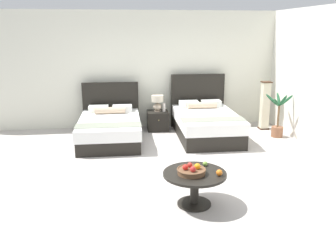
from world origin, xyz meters
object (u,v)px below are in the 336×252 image
object	(u,v)px
bed_near_corner	(206,123)
loose_apple	(205,164)
nightstand	(158,121)
vase	(164,107)
table_lamp	(157,102)
bed_near_window	(110,127)
floor_lamp_corner	(265,106)
coffee_table	(195,181)
fruit_bowl	(191,170)
loose_orange	(219,173)
potted_palm	(278,122)

from	to	relation	value
bed_near_corner	loose_apple	world-z (taller)	bed_near_corner
nightstand	vase	distance (m)	0.37
nightstand	table_lamp	bearing A→B (deg)	90.00
table_lamp	nightstand	bearing A→B (deg)	-90.00
bed_near_window	floor_lamp_corner	distance (m)	3.76
coffee_table	fruit_bowl	size ratio (longest dim) A/B	2.21
table_lamp	loose_orange	xyz separation A→B (m)	(0.41, -4.08, -0.17)
vase	loose_orange	size ratio (longest dim) A/B	2.40
bed_near_window	loose_apple	xyz separation A→B (m)	(1.43, -2.98, 0.22)
loose_orange	floor_lamp_corner	distance (m)	4.39
fruit_bowl	potted_palm	size ratio (longest dim) A/B	0.39
coffee_table	loose_apple	world-z (taller)	loose_apple
bed_near_corner	loose_apple	bearing A→B (deg)	-103.43
table_lamp	potted_palm	xyz separation A→B (m)	(2.64, -0.94, -0.36)
nightstand	loose_apple	bearing A→B (deg)	-85.22
loose_apple	loose_orange	world-z (taller)	loose_orange
coffee_table	loose_apple	distance (m)	0.34
table_lamp	coffee_table	world-z (taller)	table_lamp
table_lamp	floor_lamp_corner	xyz separation A→B (m)	(2.59, -0.27, -0.11)
table_lamp	fruit_bowl	xyz separation A→B (m)	(0.06, -3.97, -0.17)
bed_near_corner	nightstand	size ratio (longest dim) A/B	4.25
potted_palm	table_lamp	bearing A→B (deg)	160.32
table_lamp	floor_lamp_corner	bearing A→B (deg)	-5.85
table_lamp	coffee_table	distance (m)	3.95
table_lamp	loose_apple	xyz separation A→B (m)	(0.31, -3.71, -0.18)
fruit_bowl	potted_palm	xyz separation A→B (m)	(2.58, 3.03, -0.19)
bed_near_corner	loose_apple	distance (m)	3.07
table_lamp	coffee_table	xyz separation A→B (m)	(0.11, -3.94, -0.34)
loose_orange	potted_palm	size ratio (longest dim) A/B	0.08
nightstand	loose_orange	xyz separation A→B (m)	(0.41, -4.06, 0.29)
coffee_table	vase	bearing A→B (deg)	89.42
bed_near_corner	coffee_table	distance (m)	3.34
vase	floor_lamp_corner	xyz separation A→B (m)	(2.44, -0.21, 0.02)
bed_near_window	floor_lamp_corner	xyz separation A→B (m)	(3.72, 0.46, 0.29)
nightstand	potted_palm	size ratio (longest dim) A/B	0.49
loose_apple	fruit_bowl	bearing A→B (deg)	-133.65
fruit_bowl	loose_orange	distance (m)	0.37
bed_near_window	floor_lamp_corner	size ratio (longest dim) A/B	1.78
floor_lamp_corner	potted_palm	xyz separation A→B (m)	(0.05, -0.68, -0.25)
table_lamp	loose_orange	bearing A→B (deg)	-84.20
bed_near_corner	nightstand	bearing A→B (deg)	145.26
fruit_bowl	loose_orange	bearing A→B (deg)	-16.25
floor_lamp_corner	loose_orange	bearing A→B (deg)	-119.74
vase	loose_orange	xyz separation A→B (m)	(0.27, -4.02, -0.05)
vase	potted_palm	xyz separation A→B (m)	(2.49, -0.88, -0.23)
potted_palm	loose_apple	bearing A→B (deg)	-130.13
loose_orange	table_lamp	bearing A→B (deg)	95.80
bed_near_window	fruit_bowl	distance (m)	3.46
loose_orange	loose_apple	bearing A→B (deg)	105.98
bed_near_corner	loose_orange	distance (m)	3.41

